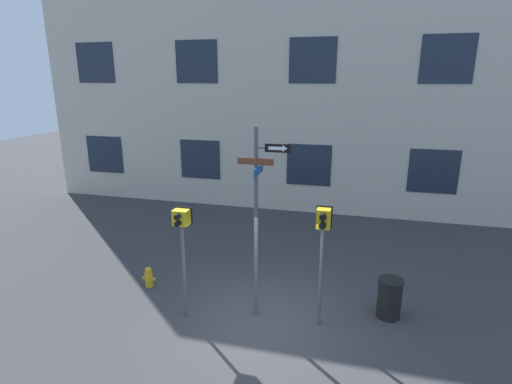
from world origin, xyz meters
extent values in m
plane|color=#38383A|center=(0.00, 0.00, 0.00)|extent=(60.00, 60.00, 0.00)
cube|color=beige|center=(0.00, 8.70, 6.17)|extent=(24.00, 0.60, 12.34)
cube|color=#1E2838|center=(-9.60, 8.38, 2.06)|extent=(1.83, 0.03, 1.71)
cube|color=#1E2838|center=(-4.80, 8.38, 2.06)|extent=(1.83, 0.03, 1.71)
cube|color=#1E2838|center=(0.00, 8.38, 2.06)|extent=(1.83, 0.03, 1.71)
cube|color=#1E2838|center=(4.80, 8.38, 2.06)|extent=(1.83, 0.03, 1.71)
cube|color=#1E2838|center=(-9.60, 8.38, 6.17)|extent=(1.83, 0.03, 1.71)
cube|color=#1E2838|center=(-4.80, 8.38, 6.17)|extent=(1.83, 0.03, 1.71)
cube|color=#1E2838|center=(0.00, 8.38, 6.17)|extent=(1.83, 0.03, 1.71)
cube|color=#1E2838|center=(4.80, 8.38, 6.17)|extent=(1.83, 0.03, 1.71)
cylinder|color=#4C4C51|center=(-0.21, 0.42, 2.26)|extent=(0.09, 0.09, 4.53)
cube|color=#4C4C51|center=(0.03, 0.42, 4.08)|extent=(0.48, 0.05, 0.05)
cube|color=brown|center=(-0.21, 0.36, 3.78)|extent=(0.81, 0.02, 0.15)
cube|color=#14478C|center=(-0.15, 0.42, 3.58)|extent=(0.02, 0.76, 0.19)
cube|color=black|center=(0.27, 0.41, 4.08)|extent=(0.56, 0.02, 0.18)
cube|color=white|center=(0.23, 0.39, 4.08)|extent=(0.32, 0.01, 0.07)
cone|color=white|center=(0.43, 0.39, 4.08)|extent=(0.10, 0.14, 0.14)
cylinder|color=#4C4C51|center=(-1.83, -0.03, 1.16)|extent=(0.08, 0.08, 2.33)
cube|color=gold|center=(-1.83, -0.03, 2.50)|extent=(0.35, 0.26, 0.35)
cube|color=black|center=(-1.83, 0.11, 2.50)|extent=(0.41, 0.02, 0.41)
cylinder|color=black|center=(-1.83, -0.22, 2.58)|extent=(0.12, 0.12, 0.12)
cylinder|color=black|center=(-1.83, -0.22, 2.42)|extent=(0.12, 0.12, 0.12)
cylinder|color=#EA4C14|center=(-1.83, -0.17, 2.58)|extent=(0.10, 0.01, 0.10)
cylinder|color=#4C4C51|center=(1.29, 0.41, 1.19)|extent=(0.08, 0.08, 2.39)
cube|color=gold|center=(1.29, 0.41, 2.60)|extent=(0.30, 0.26, 0.43)
cube|color=black|center=(1.29, 0.55, 2.60)|extent=(0.36, 0.02, 0.49)
cylinder|color=black|center=(1.29, 0.22, 2.70)|extent=(0.15, 0.12, 0.15)
cylinder|color=black|center=(1.29, 0.22, 2.51)|extent=(0.15, 0.12, 0.15)
cylinder|color=silver|center=(1.29, 0.27, 2.70)|extent=(0.12, 0.01, 0.12)
cylinder|color=gold|center=(-3.39, 1.00, 0.22)|extent=(0.21, 0.21, 0.43)
sphere|color=gold|center=(-3.39, 1.00, 0.49)|extent=(0.18, 0.18, 0.18)
cylinder|color=gold|center=(-3.53, 1.00, 0.24)|extent=(0.08, 0.07, 0.07)
cylinder|color=gold|center=(-3.24, 1.00, 0.24)|extent=(0.08, 0.07, 0.07)
cylinder|color=black|center=(2.88, 1.13, 0.47)|extent=(0.56, 0.56, 0.93)
cylinder|color=black|center=(2.88, 1.13, 0.95)|extent=(0.59, 0.59, 0.04)
camera|label=1|loc=(1.89, -7.80, 5.51)|focal=28.00mm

